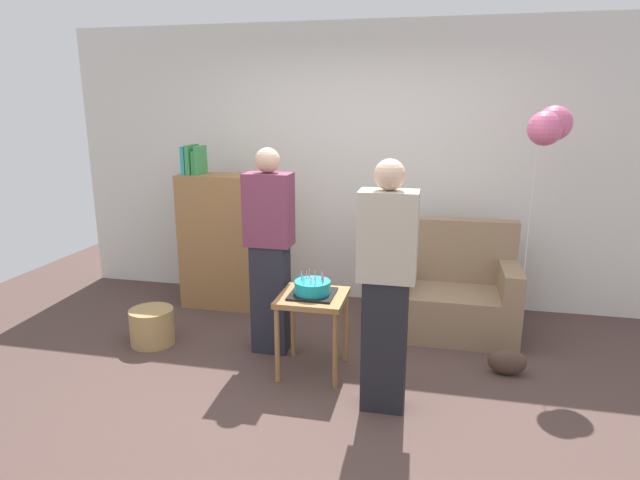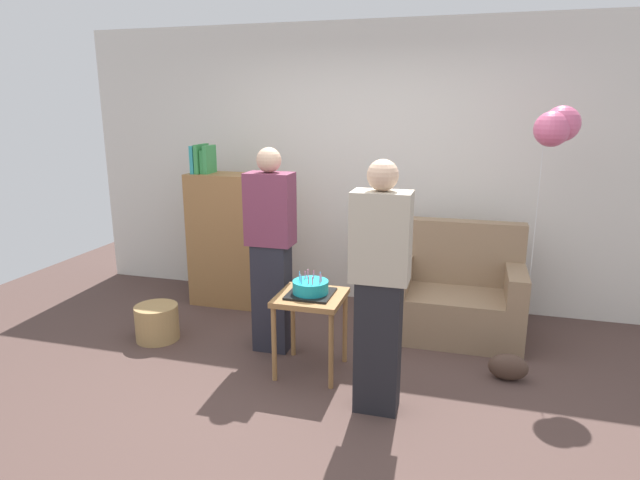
% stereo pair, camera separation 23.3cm
% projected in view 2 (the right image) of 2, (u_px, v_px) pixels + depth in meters
% --- Properties ---
extents(ground_plane, '(8.00, 8.00, 0.00)m').
position_uv_depth(ground_plane, '(312.00, 397.00, 3.66)').
color(ground_plane, '#4C3833').
extents(wall_back, '(6.00, 0.10, 2.70)m').
position_uv_depth(wall_back, '(372.00, 167.00, 5.24)').
color(wall_back, silver).
rests_on(wall_back, ground_plane).
extents(couch, '(1.10, 0.70, 0.96)m').
position_uv_depth(couch, '(456.00, 296.00, 4.61)').
color(couch, '#8C7054').
rests_on(couch, ground_plane).
extents(bookshelf, '(0.80, 0.36, 1.57)m').
position_uv_depth(bookshelf, '(231.00, 238.00, 5.25)').
color(bookshelf, olive).
rests_on(bookshelf, ground_plane).
extents(side_table, '(0.48, 0.48, 0.60)m').
position_uv_depth(side_table, '(311.00, 307.00, 3.91)').
color(side_table, olive).
rests_on(side_table, ground_plane).
extents(birthday_cake, '(0.32, 0.32, 0.17)m').
position_uv_depth(birthday_cake, '(311.00, 288.00, 3.87)').
color(birthday_cake, black).
rests_on(birthday_cake, side_table).
extents(person_blowing_candles, '(0.36, 0.22, 1.63)m').
position_uv_depth(person_blowing_candles, '(271.00, 250.00, 4.20)').
color(person_blowing_candles, '#23232D').
rests_on(person_blowing_candles, ground_plane).
extents(person_holding_cake, '(0.36, 0.22, 1.63)m').
position_uv_depth(person_holding_cake, '(380.00, 288.00, 3.33)').
color(person_holding_cake, black).
rests_on(person_holding_cake, ground_plane).
extents(wicker_basket, '(0.36, 0.36, 0.30)m').
position_uv_depth(wicker_basket, '(157.00, 323.00, 4.53)').
color(wicker_basket, '#A88451').
rests_on(wicker_basket, ground_plane).
extents(handbag, '(0.28, 0.14, 0.20)m').
position_uv_depth(handbag, '(508.00, 367.00, 3.87)').
color(handbag, '#473328').
rests_on(handbag, ground_plane).
extents(balloon_bunch, '(0.33, 0.32, 1.93)m').
position_uv_depth(balloon_bunch, '(557.00, 126.00, 3.94)').
color(balloon_bunch, silver).
rests_on(balloon_bunch, ground_plane).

